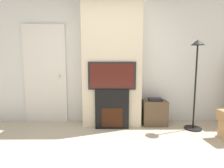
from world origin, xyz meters
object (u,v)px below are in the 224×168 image
at_px(floor_lamp, 196,73).
at_px(television, 112,76).
at_px(fireplace, 112,109).
at_px(media_stand, 154,112).

bearing_deg(floor_lamp, television, 177.38).
xyz_separation_m(fireplace, media_stand, (0.87, 0.17, -0.12)).
height_order(fireplace, television, television).
bearing_deg(floor_lamp, fireplace, 177.31).
height_order(television, floor_lamp, floor_lamp).
height_order(television, media_stand, television).
bearing_deg(fireplace, media_stand, 11.00).
height_order(floor_lamp, media_stand, floor_lamp).
distance_m(television, media_stand, 1.17).
bearing_deg(media_stand, fireplace, -169.00).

